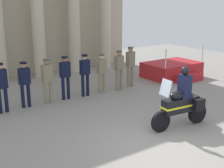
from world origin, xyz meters
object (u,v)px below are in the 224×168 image
Objects in this scene: officer_in_row_0 at (1,84)px; officer_in_row_4 at (85,72)px; officer_in_row_3 at (65,74)px; officer_in_row_6 at (119,67)px; officer_in_row_7 at (130,63)px; motorcycle_with_rider at (182,102)px; officer_in_row_1 at (25,81)px; officer_in_row_2 at (47,78)px; officer_in_row_5 at (102,70)px; reviewing_stand at (173,70)px.

officer_in_row_0 is 3.28m from officer_in_row_4.
officer_in_row_3 is 2.45m from officer_in_row_6.
officer_in_row_7 reaches higher than officer_in_row_6.
officer_in_row_0 reaches higher than officer_in_row_3.
motorcycle_with_rider is (-1.51, -4.47, -0.26)m from officer_in_row_7.
officer_in_row_1 is 4.05m from officer_in_row_6.
motorcycle_with_rider is at bearing 71.79° from officer_in_row_6.
officer_in_row_4 is 0.95× the size of officer_in_row_7.
motorcycle_with_rider reaches higher than officer_in_row_3.
officer_in_row_1 is at bearing 177.80° from officer_in_row_0.
officer_in_row_6 reaches higher than officer_in_row_3.
officer_in_row_2 is at bearing -7.89° from officer_in_row_4.
officer_in_row_2 is 1.04× the size of officer_in_row_5.
officer_in_row_4 reaches higher than reviewing_stand.
officer_in_row_2 is 3.97m from officer_in_row_7.
officer_in_row_4 is at bearing -7.89° from officer_in_row_5.
officer_in_row_0 is 1.67m from officer_in_row_2.
officer_in_row_4 is (0.84, -0.05, -0.00)m from officer_in_row_3.
officer_in_row_1 is (-7.64, -0.18, 0.63)m from reviewing_stand.
officer_in_row_1 is at bearing -47.82° from motorcycle_with_rider.
officer_in_row_0 is 2.44m from officer_in_row_3.
officer_in_row_2 is at bearing -3.45° from officer_in_row_3.
officer_in_row_6 is (4.04, -0.17, 0.03)m from officer_in_row_1.
officer_in_row_5 is 1.57m from officer_in_row_7.
officer_in_row_3 is (0.77, 0.06, 0.00)m from officer_in_row_2.
reviewing_stand is 1.65× the size of officer_in_row_5.
officer_in_row_2 is 2.40m from officer_in_row_5.
officer_in_row_1 is at bearing -8.26° from officer_in_row_3.
officer_in_row_4 reaches higher than officer_in_row_5.
reviewing_stand is 1.61× the size of officer_in_row_1.
officer_in_row_0 is 1.06× the size of officer_in_row_5.
motorcycle_with_rider is at bearing 102.53° from officer_in_row_3.
reviewing_stand is 4.45m from officer_in_row_5.
officer_in_row_6 is at bearing 163.24° from officer_in_row_5.
officer_in_row_2 reaches higher than officer_in_row_4.
officer_in_row_7 is at bearing 172.14° from officer_in_row_3.
officer_in_row_5 is 0.95× the size of officer_in_row_6.
officer_in_row_7 is (5.64, 0.11, 0.03)m from officer_in_row_0.
officer_in_row_5 is (-4.40, -0.23, 0.61)m from reviewing_stand.
officer_in_row_4 is at bearing 170.47° from officer_in_row_1.
officer_in_row_0 is 0.98× the size of officer_in_row_7.
officer_in_row_6 is at bearing 169.34° from officer_in_row_1.
motorcycle_with_rider reaches higher than reviewing_stand.
officer_in_row_1 is 1.60m from officer_in_row_3.
officer_in_row_5 is at bearing 170.02° from officer_in_row_3.
reviewing_stand is at bearing 173.47° from officer_in_row_3.
officer_in_row_6 reaches higher than reviewing_stand.
officer_in_row_7 reaches higher than officer_in_row_5.
motorcycle_with_rider is at bearing -133.19° from reviewing_stand.
reviewing_stand is 6.08m from officer_in_row_3.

